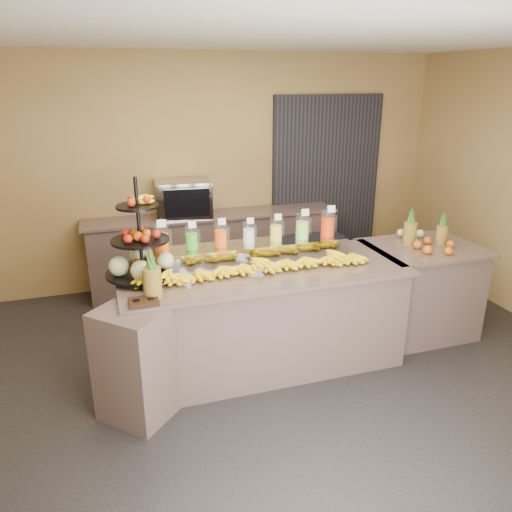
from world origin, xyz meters
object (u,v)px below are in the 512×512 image
banana_heap (255,265)px  right_fruit_pile (429,240)px  condiment_caddy (144,302)px  oven_warmer (183,199)px  fruit_stand (146,253)px  pitcher_tray (249,251)px

banana_heap → right_fruit_pile: 1.83m
banana_heap → right_fruit_pile: (1.82, 0.11, 0.01)m
condiment_caddy → oven_warmer: 2.47m
fruit_stand → condiment_caddy: 0.56m
condiment_caddy → right_fruit_pile: 2.84m
pitcher_tray → banana_heap: banana_heap is taller
pitcher_tray → banana_heap: (-0.04, -0.32, -0.01)m
fruit_stand → oven_warmer: fruit_stand is taller
condiment_caddy → oven_warmer: size_ratio=0.33×
right_fruit_pile → oven_warmer: size_ratio=0.65×
right_fruit_pile → condiment_caddy: bearing=-170.4°
fruit_stand → right_fruit_pile: bearing=-10.0°
banana_heap → fruit_stand: fruit_stand is taller
banana_heap → condiment_caddy: banana_heap is taller
condiment_caddy → right_fruit_pile: size_ratio=0.51×
pitcher_tray → condiment_caddy: bearing=-146.0°
banana_heap → fruit_stand: (-0.89, 0.16, 0.15)m
banana_heap → oven_warmer: size_ratio=3.16×
pitcher_tray → oven_warmer: size_ratio=2.86×
banana_heap → right_fruit_pile: bearing=3.4°
pitcher_tray → right_fruit_pile: right_fruit_pile is taller
banana_heap → oven_warmer: oven_warmer is taller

